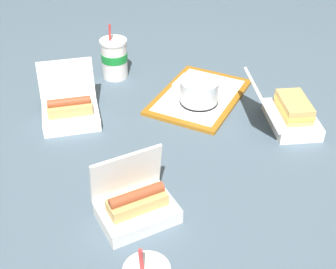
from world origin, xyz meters
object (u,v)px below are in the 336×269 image
at_px(ketchup_cup, 196,81).
at_px(clamshell_hotdog_center, 136,205).
at_px(plastic_fork, 217,93).
at_px(clamshell_sandwich_front, 289,113).
at_px(cake_container, 199,92).
at_px(clamshell_hotdog_back, 70,110).
at_px(food_tray, 199,97).
at_px(soda_cup_right, 114,58).

xyz_separation_m(ketchup_cup, clamshell_hotdog_center, (0.65, 0.17, 0.01)).
xyz_separation_m(plastic_fork, clamshell_sandwich_front, (0.04, 0.27, 0.03)).
xyz_separation_m(cake_container, ketchup_cup, (-0.10, -0.06, -0.02)).
distance_m(clamshell_sandwich_front, clamshell_hotdog_center, 0.61).
bearing_deg(plastic_fork, ketchup_cup, -79.73).
height_order(ketchup_cup, plastic_fork, ketchup_cup).
distance_m(clamshell_hotdog_back, clamshell_hotdog_center, 0.49).
bearing_deg(ketchup_cup, clamshell_sandwich_front, 79.84).
bearing_deg(ketchup_cup, food_tray, 35.32).
height_order(plastic_fork, clamshell_hotdog_center, clamshell_hotdog_center).
height_order(clamshell_hotdog_back, soda_cup_right, soda_cup_right).
bearing_deg(clamshell_sandwich_front, food_tray, -90.39).
distance_m(clamshell_hotdog_center, soda_cup_right, 0.74).
height_order(food_tray, plastic_fork, plastic_fork).
xyz_separation_m(cake_container, clamshell_hotdog_center, (0.54, 0.11, -0.01)).
bearing_deg(soda_cup_right, cake_container, 86.15).
relative_size(clamshell_hotdog_back, soda_cup_right, 1.25).
bearing_deg(cake_container, plastic_fork, 159.84).
bearing_deg(food_tray, soda_cup_right, -87.15).
bearing_deg(clamshell_sandwich_front, soda_cup_right, -88.71).
bearing_deg(food_tray, clamshell_sandwich_front, 89.61).
bearing_deg(clamshell_hotdog_center, soda_cup_right, -140.34).
xyz_separation_m(food_tray, cake_container, (0.04, 0.02, 0.04)).
distance_m(plastic_fork, clamshell_hotdog_back, 0.50).
distance_m(cake_container, plastic_fork, 0.09).
bearing_deg(plastic_fork, cake_container, 4.57).
height_order(ketchup_cup, soda_cup_right, soda_cup_right).
xyz_separation_m(cake_container, clamshell_hotdog_back, (0.29, -0.31, -0.01)).
height_order(cake_container, plastic_fork, cake_container).
relative_size(clamshell_sandwich_front, clamshell_hotdog_center, 1.28).
distance_m(food_tray, ketchup_cup, 0.08).
xyz_separation_m(plastic_fork, soda_cup_right, (0.06, -0.39, 0.06)).
xyz_separation_m(cake_container, clamshell_sandwich_front, (-0.04, 0.30, -0.01)).
distance_m(ketchup_cup, soda_cup_right, 0.31).
distance_m(plastic_fork, clamshell_hotdog_center, 0.63).
relative_size(ketchup_cup, clamshell_hotdog_back, 0.15).
bearing_deg(ketchup_cup, soda_cup_right, -75.07).
xyz_separation_m(clamshell_sandwich_front, soda_cup_right, (0.01, -0.66, 0.03)).
bearing_deg(clamshell_sandwich_front, clamshell_hotdog_center, -18.07).
distance_m(clamshell_sandwich_front, soda_cup_right, 0.66).
bearing_deg(cake_container, clamshell_hotdog_center, 11.22).
xyz_separation_m(food_tray, plastic_fork, (-0.04, 0.05, 0.01)).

